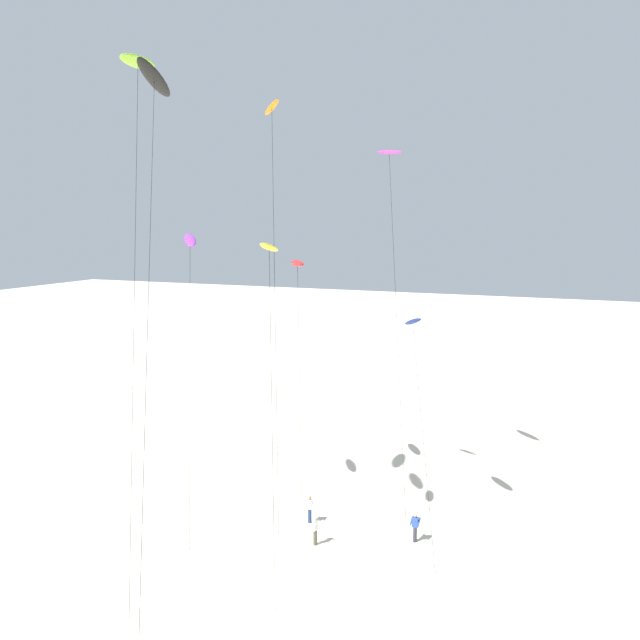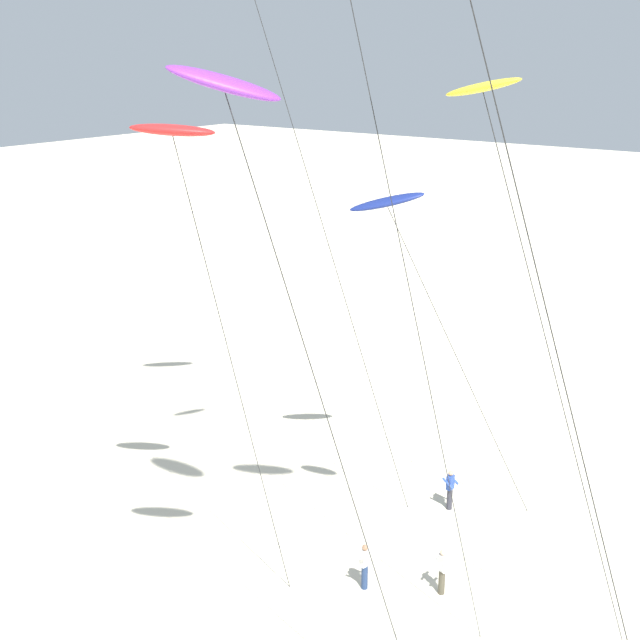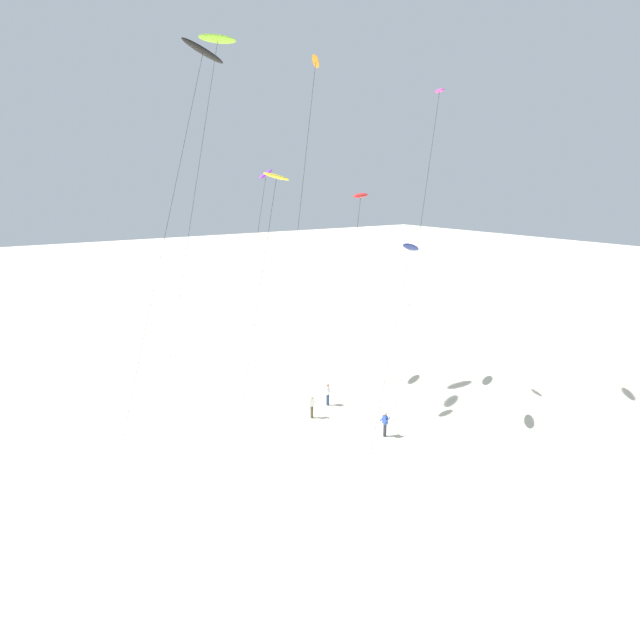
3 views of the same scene
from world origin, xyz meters
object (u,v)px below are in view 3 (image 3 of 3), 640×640
object	(u,v)px
kite_red	(361,197)
kite_flyer_nearest	(312,406)
kite_orange	(314,79)
kite_lime	(217,43)
kite_black	(202,54)
kite_magenta	(439,96)
kite_flyer_furthest	(385,424)
kite_purple	(266,176)
kite_yellow	(276,181)
kite_navy	(411,249)
kite_flyer_middle	(328,394)

from	to	relation	value
kite_red	kite_flyer_nearest	world-z (taller)	kite_red
kite_flyer_nearest	kite_orange	bearing A→B (deg)	144.22
kite_lime	kite_black	world-z (taller)	kite_lime
kite_magenta	kite_black	xyz separation A→B (m)	(-7.61, -13.92, 2.35)
kite_flyer_furthest	kite_purple	bearing A→B (deg)	-175.45
kite_black	kite_flyer_nearest	xyz separation A→B (m)	(6.40, 4.23, -23.33)
kite_yellow	kite_purple	bearing A→B (deg)	156.84
kite_yellow	kite_navy	size ratio (longest dim) A/B	1.33
kite_navy	kite_black	world-z (taller)	kite_black
kite_lime	kite_magenta	bearing A→B (deg)	48.75
kite_red	kite_flyer_nearest	xyz separation A→B (m)	(4.18, -7.25, -14.12)
kite_yellow	kite_flyer_middle	bearing A→B (deg)	80.80
kite_magenta	kite_yellow	bearing A→B (deg)	-105.41
kite_orange	kite_black	bearing A→B (deg)	-111.88
kite_flyer_nearest	kite_flyer_furthest	distance (m)	5.60
kite_yellow	kite_red	bearing A→B (deg)	104.82
kite_orange	kite_red	xyz separation A→B (m)	(-0.54, 4.63, -7.93)
kite_flyer_furthest	kite_navy	bearing A→B (deg)	111.03
kite_orange	kite_red	distance (m)	9.20
kite_yellow	kite_purple	size ratio (longest dim) A/B	0.97
kite_flyer_middle	kite_flyer_furthest	world-z (taller)	same
kite_black	kite_red	size ratio (longest dim) A/B	1.64
kite_magenta	kite_red	size ratio (longest dim) A/B	1.47
kite_magenta	kite_black	distance (m)	16.03
kite_magenta	kite_navy	world-z (taller)	kite_magenta
kite_black	kite_red	distance (m)	14.89
kite_yellow	kite_black	size ratio (longest dim) A/B	0.67
kite_orange	kite_navy	bearing A→B (deg)	16.66
kite_lime	kite_navy	distance (m)	20.15
kite_magenta	kite_orange	size ratio (longest dim) A/B	0.92
kite_red	kite_magenta	bearing A→B (deg)	24.25
kite_purple	kite_flyer_furthest	xyz separation A→B (m)	(13.49, 1.07, -15.64)
kite_navy	kite_flyer_furthest	size ratio (longest dim) A/B	7.56
kite_purple	kite_navy	size ratio (longest dim) A/B	1.37
kite_red	kite_flyer_nearest	distance (m)	16.42
kite_red	kite_flyer_middle	bearing A→B (deg)	-59.82
kite_black	kite_flyer_middle	bearing A→B (deg)	51.59
kite_purple	kite_magenta	bearing A→B (deg)	41.01
kite_navy	kite_purple	bearing A→B (deg)	-163.82
kite_black	kite_flyer_furthest	size ratio (longest dim) A/B	15.05
kite_purple	kite_lime	distance (m)	9.70
kite_flyer_nearest	kite_black	bearing A→B (deg)	-146.50
kite_red	kite_flyer_middle	xyz separation A→B (m)	(2.92, -5.02, -14.12)
kite_red	kite_flyer_furthest	bearing A→B (deg)	-27.77
kite_magenta	kite_red	bearing A→B (deg)	-155.75
kite_orange	kite_flyer_middle	bearing A→B (deg)	-9.31
kite_yellow	kite_navy	distance (m)	9.72
kite_magenta	kite_navy	bearing A→B (deg)	-58.80
kite_orange	kite_black	world-z (taller)	kite_black
kite_yellow	kite_orange	distance (m)	8.10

